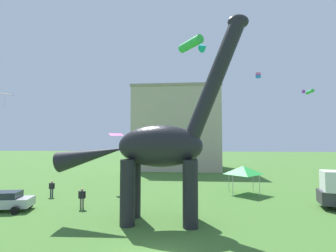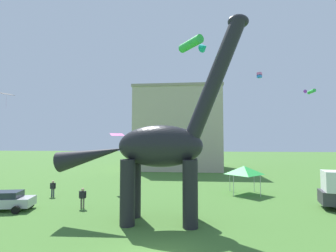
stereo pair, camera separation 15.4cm
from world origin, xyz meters
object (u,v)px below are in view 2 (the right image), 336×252
at_px(person_near_flyer, 83,196).
at_px(kite_high_left, 117,135).
at_px(festival_canopy_tent, 244,170).
at_px(parked_sedan_left, 6,201).
at_px(person_photographer, 53,187).
at_px(dinosaur_sculpture, 159,146).
at_px(kite_near_low, 259,75).
at_px(kite_high_right, 310,92).
at_px(kite_drifting, 6,94).
at_px(kite_far_right, 194,45).

distance_m(person_near_flyer, kite_high_left, 10.29).
height_order(person_near_flyer, kite_high_left, kite_high_left).
relative_size(person_near_flyer, festival_canopy_tent, 0.55).
bearing_deg(parked_sedan_left, person_photographer, 66.10).
xyz_separation_m(dinosaur_sculpture, person_near_flyer, (-6.97, 2.87, -4.33)).
xyz_separation_m(kite_near_low, kite_high_right, (8.35, 5.90, -0.99)).
relative_size(kite_high_left, kite_drifting, 1.34).
xyz_separation_m(person_near_flyer, kite_near_low, (17.35, 9.68, 12.53)).
distance_m(dinosaur_sculpture, festival_canopy_tent, 13.21).
xyz_separation_m(person_photographer, kite_near_low, (22.30, 5.73, 12.57)).
bearing_deg(kite_drifting, kite_high_right, 22.03).
height_order(dinosaur_sculpture, kite_far_right, dinosaur_sculpture).
bearing_deg(dinosaur_sculpture, kite_far_right, 31.36).
height_order(dinosaur_sculpture, kite_near_low, dinosaur_sculpture).
height_order(parked_sedan_left, kite_far_right, kite_far_right).
height_order(parked_sedan_left, kite_high_right, kite_high_right).
bearing_deg(parked_sedan_left, person_near_flyer, -0.58).
bearing_deg(dinosaur_sculpture, kite_high_left, 132.50).
xyz_separation_m(person_near_flyer, kite_drifting, (-8.64, 1.68, 9.24)).
relative_size(parked_sedan_left, kite_near_low, 6.97).
height_order(parked_sedan_left, kite_near_low, kite_near_low).
distance_m(parked_sedan_left, person_photographer, 5.27).
xyz_separation_m(festival_canopy_tent, kite_high_left, (-14.63, 1.42, 3.93)).
distance_m(kite_high_right, kite_far_right, 23.93).
bearing_deg(dinosaur_sculpture, kite_drifting, 176.28).
distance_m(kite_drifting, kite_far_right, 18.71).
distance_m(kite_high_left, kite_drifting, 11.99).
relative_size(festival_canopy_tent, kite_high_right, 1.86).
bearing_deg(festival_canopy_tent, person_photographer, -170.39).
height_order(festival_canopy_tent, kite_high_right, kite_high_right).
xyz_separation_m(parked_sedan_left, kite_drifting, (-2.59, 2.89, 9.47)).
xyz_separation_m(parked_sedan_left, person_photographer, (1.10, 5.15, 0.19)).
bearing_deg(kite_far_right, person_photographer, 157.57).
height_order(person_photographer, kite_drifting, kite_drifting).
bearing_deg(kite_high_left, kite_drifting, -141.69).
bearing_deg(kite_high_left, parked_sedan_left, -122.51).
bearing_deg(dinosaur_sculpture, festival_canopy_tent, 64.56).
bearing_deg(festival_canopy_tent, parked_sedan_left, -157.89).
height_order(kite_near_low, kite_far_right, kite_near_low).
bearing_deg(person_near_flyer, parked_sedan_left, 54.49).
bearing_deg(person_photographer, kite_high_left, 85.27).
xyz_separation_m(festival_canopy_tent, kite_far_right, (-5.43, -9.32, 10.53)).
relative_size(parked_sedan_left, kite_far_right, 1.82).
relative_size(dinosaur_sculpture, kite_far_right, 6.03).
xyz_separation_m(parked_sedan_left, person_near_flyer, (6.05, 1.21, 0.23)).
distance_m(dinosaur_sculpture, kite_drifting, 16.99).
bearing_deg(person_photographer, kite_near_low, 57.25).
height_order(person_near_flyer, kite_drifting, kite_drifting).
xyz_separation_m(person_near_flyer, kite_high_right, (25.70, 15.58, 11.54)).
bearing_deg(kite_high_right, kite_drifting, -157.97).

